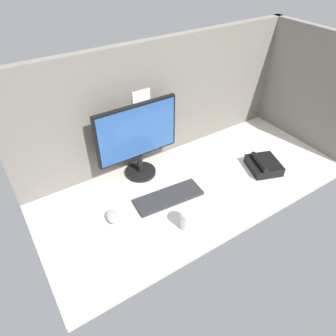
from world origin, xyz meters
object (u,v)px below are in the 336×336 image
Objects in this scene: keyboard at (169,197)px; desk_phone at (263,165)px; mouse at (112,216)px; mug_ceramic_white at (189,219)px; monitor at (138,137)px.

desk_phone is at bearing -4.01° from keyboard.
mouse reaches higher than keyboard.
mug_ceramic_white reaches higher than mouse.
monitor is 4.16× the size of mug_ceramic_white.
desk_phone is (93.31, -12.75, 1.49)cm from mouse.
mug_ceramic_white is at bearing -90.23° from monitor.
monitor reaches higher than desk_phone.
mug_ceramic_white is at bearing -168.94° from desk_phone.
mouse is at bearing 172.22° from desk_phone.
mouse is at bearing -140.33° from monitor.
mouse is (-29.62, -24.56, -23.27)cm from monitor.
desk_phone is (63.90, 12.49, -2.13)cm from mug_ceramic_white.
monitor is 36.69cm from keyboard.
keyboard is at bearing -85.24° from monitor.
keyboard is 3.85× the size of mouse.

